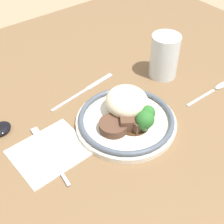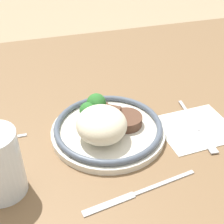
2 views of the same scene
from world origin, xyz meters
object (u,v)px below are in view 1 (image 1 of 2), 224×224
knife (86,90)px  spoon (217,88)px  juice_glass (164,59)px  plate (128,116)px  fork (46,149)px

knife → spoon: 0.34m
juice_glass → spoon: size_ratio=0.73×
plate → knife: plate is taller
plate → juice_glass: size_ratio=1.95×
plate → fork: (-0.19, 0.04, -0.02)m
plate → juice_glass: 0.22m
juice_glass → knife: juice_glass is taller
plate → spoon: bearing=-9.5°
juice_glass → spoon: 0.16m
fork → spoon: same height
spoon → knife: bearing=143.7°
juice_glass → spoon: (0.07, -0.13, -0.05)m
knife → plate: bearing=-95.7°
juice_glass → plate: bearing=-155.9°
fork → knife: 0.21m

